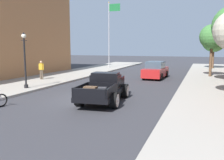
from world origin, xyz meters
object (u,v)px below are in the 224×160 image
(street_tree_farthest, at_px, (214,40))
(street_lamp_near, at_px, (25,56))
(car_background_red, at_px, (156,70))
(flagpole, at_px, (110,28))
(hotrod_truck_black, at_px, (105,87))
(pedestrian_sidewalk_left, at_px, (41,69))
(street_tree_third, at_px, (212,37))

(street_tree_farthest, bearing_deg, street_lamp_near, -120.38)
(car_background_red, height_order, street_tree_farthest, street_tree_farthest)
(car_background_red, xyz_separation_m, flagpole, (-8.23, 9.27, 5.00))
(hotrod_truck_black, relative_size, street_tree_farthest, 0.94)
(car_background_red, distance_m, street_tree_farthest, 13.85)
(street_lamp_near, bearing_deg, car_background_red, 52.71)
(pedestrian_sidewalk_left, relative_size, street_tree_farthest, 0.30)
(car_background_red, bearing_deg, street_lamp_near, -127.29)
(hotrod_truck_black, xyz_separation_m, car_background_red, (0.85, 10.68, 0.01))
(hotrod_truck_black, xyz_separation_m, street_tree_farthest, (6.38, 22.98, 3.19))
(car_background_red, bearing_deg, hotrod_truck_black, -94.56)
(hotrod_truck_black, bearing_deg, car_background_red, 85.44)
(street_lamp_near, bearing_deg, pedestrian_sidewalk_left, 113.86)
(flagpole, relative_size, street_tree_farthest, 1.69)
(flagpole, height_order, street_tree_third, flagpole)
(street_tree_third, xyz_separation_m, street_tree_farthest, (0.58, 9.98, -0.03))
(street_lamp_near, relative_size, flagpole, 0.42)
(pedestrian_sidewalk_left, xyz_separation_m, street_tree_farthest, (14.68, 17.71, 2.86))
(hotrod_truck_black, distance_m, street_lamp_near, 6.74)
(pedestrian_sidewalk_left, relative_size, flagpole, 0.18)
(pedestrian_sidewalk_left, bearing_deg, street_lamp_near, -66.14)
(street_tree_farthest, bearing_deg, pedestrian_sidewalk_left, -129.66)
(hotrod_truck_black, distance_m, street_tree_third, 14.59)
(hotrod_truck_black, height_order, pedestrian_sidewalk_left, pedestrian_sidewalk_left)
(hotrod_truck_black, bearing_deg, street_tree_third, 65.95)
(pedestrian_sidewalk_left, distance_m, flagpole, 15.44)
(car_background_red, distance_m, pedestrian_sidewalk_left, 10.64)
(car_background_red, relative_size, street_tree_farthest, 0.81)
(hotrod_truck_black, bearing_deg, flagpole, 110.30)
(street_tree_farthest, bearing_deg, flagpole, -167.61)
(flagpole, height_order, street_tree_farthest, flagpole)
(pedestrian_sidewalk_left, distance_m, street_tree_third, 16.34)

